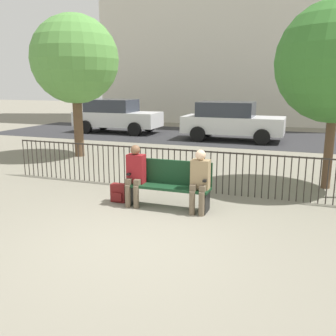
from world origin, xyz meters
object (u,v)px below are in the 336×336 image
(tree_0, at_px, (75,60))
(seated_person_0, at_px, (135,172))
(parked_car_0, at_px, (231,121))
(backpack, at_px, (119,193))
(seated_person_1, at_px, (200,178))
(parked_car_1, at_px, (116,115))
(park_bench, at_px, (169,183))

(tree_0, bearing_deg, seated_person_0, -46.24)
(seated_person_0, height_order, parked_car_0, parked_car_0)
(backpack, distance_m, tree_0, 6.09)
(seated_person_1, relative_size, parked_car_1, 0.29)
(tree_0, xyz_separation_m, parked_car_0, (4.12, 5.22, -2.27))
(park_bench, height_order, backpack, park_bench)
(park_bench, distance_m, parked_car_1, 11.72)
(seated_person_1, relative_size, tree_0, 0.26)
(seated_person_1, bearing_deg, tree_0, 141.95)
(parked_car_0, bearing_deg, backpack, -93.75)
(seated_person_1, relative_size, backpack, 3.19)
(park_bench, xyz_separation_m, parked_car_0, (-0.48, 9.18, 0.35))
(parked_car_0, bearing_deg, parked_car_1, 173.10)
(backpack, bearing_deg, seated_person_1, -2.57)
(tree_0, distance_m, parked_car_0, 7.02)
(seated_person_0, bearing_deg, seated_person_1, -0.04)
(parked_car_1, bearing_deg, park_bench, -57.57)
(tree_0, bearing_deg, park_bench, -40.83)
(seated_person_0, xyz_separation_m, seated_person_1, (1.31, -0.00, -0.01))
(seated_person_0, height_order, seated_person_1, seated_person_0)
(seated_person_0, bearing_deg, parked_car_1, 119.27)
(park_bench, relative_size, seated_person_0, 1.36)
(seated_person_1, distance_m, parked_car_0, 9.38)
(park_bench, xyz_separation_m, parked_car_1, (-6.28, 9.89, 0.35))
(backpack, bearing_deg, seated_person_0, -10.52)
(seated_person_0, relative_size, seated_person_1, 1.01)
(park_bench, relative_size, seated_person_1, 1.37)
(seated_person_1, bearing_deg, parked_car_0, 96.85)
(tree_0, xyz_separation_m, parked_car_1, (-1.69, 5.92, -2.27))
(seated_person_0, relative_size, tree_0, 0.27)
(tree_0, bearing_deg, parked_car_0, 51.72)
(seated_person_1, distance_m, parked_car_1, 12.18)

